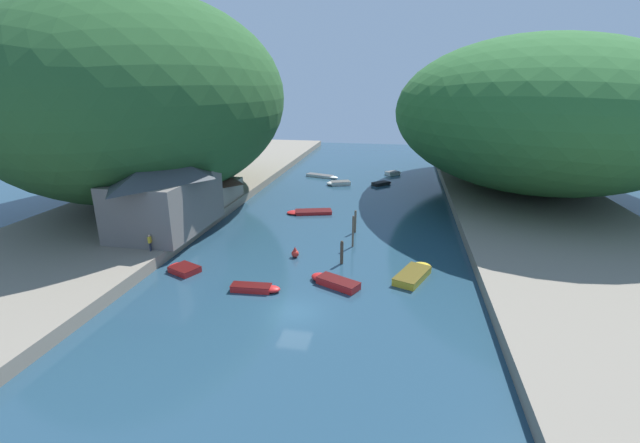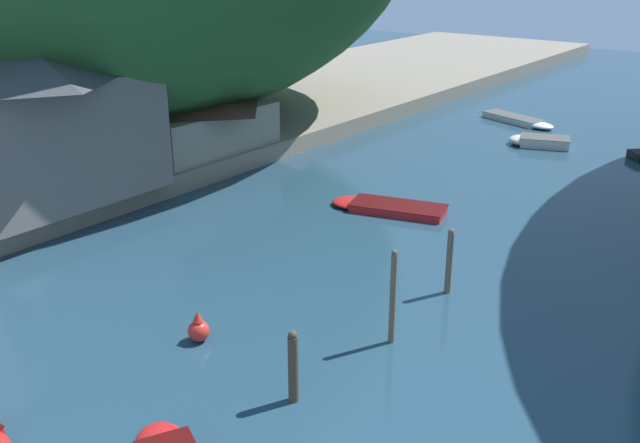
# 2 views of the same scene
# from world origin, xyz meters

# --- Properties ---
(water_surface) EXTENTS (130.00, 130.00, 0.00)m
(water_surface) POSITION_xyz_m (0.00, 30.00, 0.00)
(water_surface) COLOR #234256
(water_surface) RESTS_ON ground
(left_bank) EXTENTS (22.00, 120.00, 1.16)m
(left_bank) POSITION_xyz_m (-25.76, 30.00, 0.58)
(left_bank) COLOR gray
(left_bank) RESTS_ON ground
(waterfront_building) EXTENTS (8.65, 13.61, 8.77)m
(waterfront_building) POSITION_xyz_m (-17.87, 13.29, 5.69)
(waterfront_building) COLOR slate
(waterfront_building) RESTS_ON left_bank
(boathouse_shed) EXTENTS (8.26, 9.72, 3.63)m
(boathouse_shed) POSITION_xyz_m (-18.91, 25.20, 3.03)
(boathouse_shed) COLOR gray
(boathouse_shed) RESTS_ON left_bank
(boat_navy_launch) EXTENTS (4.42, 3.16, 0.66)m
(boat_navy_launch) POSITION_xyz_m (-2.99, 42.71, 0.33)
(boat_navy_launch) COLOR silver
(boat_navy_launch) RESTS_ON water_surface
(boat_white_cruiser) EXTENTS (6.35, 3.56, 0.41)m
(boat_white_cruiser) POSITION_xyz_m (-4.46, 25.56, 0.20)
(boat_white_cruiser) COLOR red
(boat_white_cruiser) RESTS_ON water_surface
(boat_yellow_tender) EXTENTS (6.51, 3.55, 0.47)m
(boat_yellow_tender) POSITION_xyz_m (-6.49, 48.29, 0.23)
(boat_yellow_tender) COLOR white
(boat_yellow_tender) RESTS_ON water_surface
(mooring_post_second) EXTENTS (0.31, 0.31, 2.41)m
(mooring_post_second) POSITION_xyz_m (2.33, 9.80, 1.21)
(mooring_post_second) COLOR #4C3D2D
(mooring_post_second) RESTS_ON water_surface
(mooring_post_middle) EXTENTS (0.21, 0.21, 3.51)m
(mooring_post_middle) POSITION_xyz_m (2.86, 14.51, 1.76)
(mooring_post_middle) COLOR brown
(mooring_post_middle) RESTS_ON water_surface
(mooring_post_fourth) EXTENTS (0.25, 0.25, 2.73)m
(mooring_post_fourth) POSITION_xyz_m (2.62, 19.10, 1.37)
(mooring_post_fourth) COLOR brown
(mooring_post_fourth) RESTS_ON water_surface
(channel_buoy_near) EXTENTS (0.76, 0.76, 1.14)m
(channel_buoy_near) POSITION_xyz_m (-2.53, 10.50, 0.44)
(channel_buoy_near) COLOR red
(channel_buoy_near) RESTS_ON water_surface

